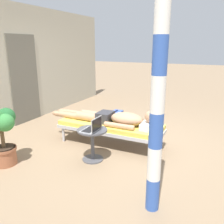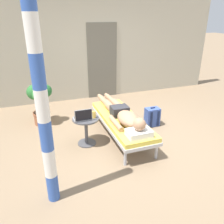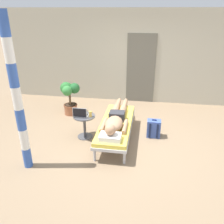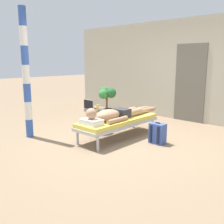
% 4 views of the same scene
% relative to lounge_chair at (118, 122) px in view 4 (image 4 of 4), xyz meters
% --- Properties ---
extents(ground_plane, '(40.00, 40.00, 0.00)m').
position_rel_lounge_chair_xyz_m(ground_plane, '(0.24, -0.14, -0.35)').
color(ground_plane, '#8C7256').
extents(house_wall_back, '(7.60, 0.20, 2.70)m').
position_rel_lounge_chair_xyz_m(house_wall_back, '(0.00, 2.54, 1.00)').
color(house_wall_back, '#B2AD99').
rests_on(house_wall_back, ground).
extents(house_door_panel, '(0.84, 0.03, 2.04)m').
position_rel_lounge_chair_xyz_m(house_door_panel, '(0.38, 2.43, 0.67)').
color(house_door_panel, '#625F54').
rests_on(house_door_panel, ground).
extents(lounge_chair, '(0.66, 1.95, 0.42)m').
position_rel_lounge_chair_xyz_m(lounge_chair, '(0.00, 0.00, 0.00)').
color(lounge_chair, '#B7B7BC').
rests_on(lounge_chair, ground).
extents(person_reclining, '(0.53, 2.17, 0.32)m').
position_rel_lounge_chair_xyz_m(person_reclining, '(-0.00, -0.08, 0.17)').
color(person_reclining, white).
rests_on(person_reclining, lounge_chair).
extents(side_table, '(0.48, 0.48, 0.52)m').
position_rel_lounge_chair_xyz_m(side_table, '(-0.71, -0.02, 0.01)').
color(side_table, '#4C4C51').
rests_on(side_table, ground).
extents(laptop, '(0.31, 0.24, 0.23)m').
position_rel_lounge_chair_xyz_m(laptop, '(-0.77, -0.07, 0.24)').
color(laptop, '#A5A8AD').
rests_on(laptop, side_table).
extents(drink_glass, '(0.06, 0.06, 0.13)m').
position_rel_lounge_chair_xyz_m(drink_glass, '(-0.56, -0.05, 0.24)').
color(drink_glass, gold).
rests_on(drink_glass, side_table).
extents(backpack, '(0.30, 0.26, 0.42)m').
position_rel_lounge_chair_xyz_m(backpack, '(0.82, 0.25, -0.15)').
color(backpack, '#3F59A5').
rests_on(backpack, ground).
extents(potted_plant, '(0.52, 0.55, 0.90)m').
position_rel_lounge_chair_xyz_m(potted_plant, '(-1.43, 1.15, 0.20)').
color(potted_plant, '#9E5B3D').
rests_on(potted_plant, ground).
extents(porch_post, '(0.15, 0.15, 2.66)m').
position_rel_lounge_chair_xyz_m(porch_post, '(-1.45, -1.23, 0.99)').
color(porch_post, '#3359B2').
rests_on(porch_post, ground).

